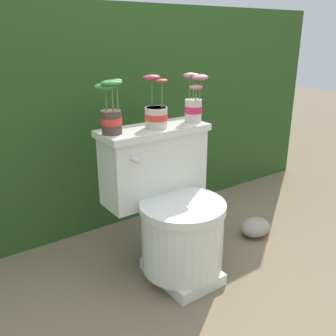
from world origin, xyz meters
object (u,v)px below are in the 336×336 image
at_px(potted_plant_left, 111,112).
at_px(potted_plant_midleft, 156,113).
at_px(toilet, 171,207).
at_px(garden_stone, 255,227).
at_px(potted_plant_middle, 194,101).

xyz_separation_m(potted_plant_left, potted_plant_midleft, (0.21, -0.02, -0.02)).
height_order(toilet, potted_plant_left, potted_plant_left).
height_order(toilet, potted_plant_midleft, potted_plant_midleft).
bearing_deg(potted_plant_midleft, potted_plant_left, 173.48).
bearing_deg(toilet, garden_stone, -2.94).
xyz_separation_m(potted_plant_left, potted_plant_middle, (0.43, -0.02, 0.00)).
distance_m(potted_plant_left, garden_stone, 1.07).
relative_size(potted_plant_left, garden_stone, 1.26).
bearing_deg(potted_plant_midleft, toilet, -89.51).
bearing_deg(potted_plant_middle, toilet, -152.52).
relative_size(toilet, potted_plant_midleft, 2.88).
distance_m(toilet, potted_plant_midleft, 0.44).
bearing_deg(toilet, potted_plant_midleft, 90.49).
distance_m(potted_plant_middle, garden_stone, 0.81).
xyz_separation_m(toilet, potted_plant_midleft, (-0.00, 0.11, 0.42)).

